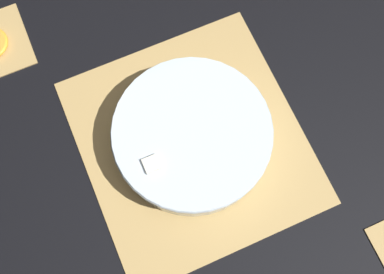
# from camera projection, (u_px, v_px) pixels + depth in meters

# --- Properties ---
(ground_plane) EXTENTS (6.00, 6.00, 0.00)m
(ground_plane) POSITION_uv_depth(u_px,v_px,m) (192.00, 142.00, 0.87)
(ground_plane) COLOR black
(bamboo_mat_center) EXTENTS (0.44, 0.41, 0.01)m
(bamboo_mat_center) POSITION_uv_depth(u_px,v_px,m) (192.00, 141.00, 0.86)
(bamboo_mat_center) COLOR tan
(bamboo_mat_center) RESTS_ON ground_plane
(fruit_salad_bowl) EXTENTS (0.29, 0.29, 0.08)m
(fruit_salad_bowl) POSITION_uv_depth(u_px,v_px,m) (192.00, 136.00, 0.82)
(fruit_salad_bowl) COLOR silver
(fruit_salad_bowl) RESTS_ON bamboo_mat_center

